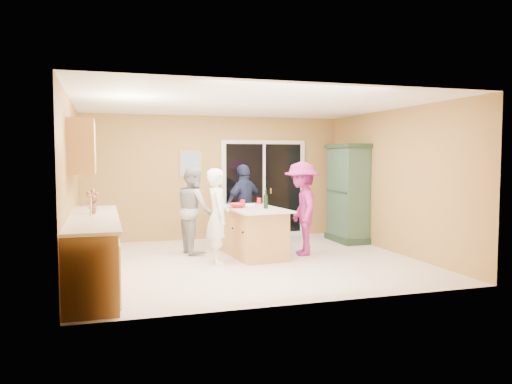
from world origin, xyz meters
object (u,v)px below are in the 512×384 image
object	(u,v)px
kitchen_island	(253,233)
woman_navy	(244,205)
woman_grey	(194,209)
woman_magenta	(302,208)
woman_white	(218,216)
green_hutch	(348,194)

from	to	relation	value
kitchen_island	woman_navy	size ratio (longest dim) A/B	1.06
woman_grey	woman_magenta	bearing A→B (deg)	-121.63
woman_white	woman_navy	bearing A→B (deg)	-26.59
green_hutch	woman_grey	size ratio (longest dim) A/B	1.27
kitchen_island	woman_white	distance (m)	0.90
woman_white	woman_grey	world-z (taller)	woman_grey
woman_magenta	woman_navy	bearing A→B (deg)	-137.31
woman_magenta	woman_grey	bearing A→B (deg)	-99.76
green_hutch	woman_magenta	distance (m)	1.77
kitchen_island	woman_white	world-z (taller)	woman_white
kitchen_island	woman_magenta	distance (m)	0.98
woman_white	woman_magenta	xyz separation A→B (m)	(1.59, 0.25, 0.05)
kitchen_island	green_hutch	distance (m)	2.53
green_hutch	woman_white	xyz separation A→B (m)	(-3.02, -1.29, -0.20)
green_hutch	woman_navy	world-z (taller)	green_hutch
kitchen_island	woman_white	size ratio (longest dim) A/B	1.09
kitchen_island	woman_grey	xyz separation A→B (m)	(-0.94, 0.60, 0.39)
woman_white	green_hutch	bearing A→B (deg)	-63.08
woman_grey	green_hutch	bearing A→B (deg)	-94.07
woman_navy	woman_magenta	bearing A→B (deg)	92.54
woman_grey	woman_navy	distance (m)	1.19
woman_white	woman_magenta	world-z (taller)	woman_magenta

